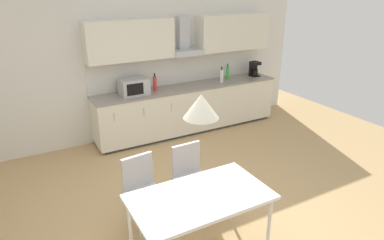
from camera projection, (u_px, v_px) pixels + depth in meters
The scene contains 14 objects.
ground_plane at pixel (200, 216), 4.25m from camera, with size 9.27×8.19×0.02m, color tan.
wall_back at pixel (121, 62), 5.99m from camera, with size 7.42×0.10×2.81m, color silver.
kitchen_counter at pixel (189, 108), 6.58m from camera, with size 3.63×0.63×0.89m.
backsplash_tile at pixel (182, 70), 6.56m from camera, with size 3.61×0.02×0.50m, color silver.
upper_wall_cabinets at pixel (185, 36), 6.19m from camera, with size 3.61×0.40×0.68m.
microwave at pixel (134, 86), 5.88m from camera, with size 0.48×0.35×0.28m.
coffee_maker at pixel (254, 69), 7.07m from camera, with size 0.18×0.19×0.30m.
bottle_white at pixel (222, 76), 6.63m from camera, with size 0.07×0.07×0.30m.
bottle_green at pixel (228, 73), 6.82m from camera, with size 0.06×0.06×0.31m.
bottle_red at pixel (155, 83), 6.08m from camera, with size 0.07×0.07×0.32m.
dining_table at pixel (200, 200), 3.35m from camera, with size 1.37×0.78×0.75m.
chair_far_right at pixel (190, 172), 4.18m from camera, with size 0.41×0.41×0.87m.
chair_far_left at pixel (142, 185), 3.90m from camera, with size 0.44×0.44×0.87m.
pendant_lamp at pixel (201, 106), 2.99m from camera, with size 0.32×0.32×0.22m, color silver.
Camera 1 is at (-1.78, -3.03, 2.66)m, focal length 32.00 mm.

